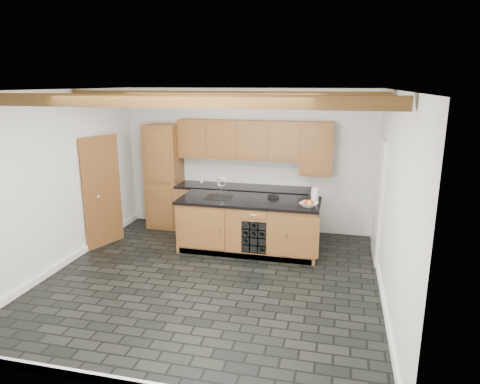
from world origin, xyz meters
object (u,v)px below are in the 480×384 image
object	(u,v)px
island	(249,225)
fruit_bowl	(309,205)
kitchen_scale	(273,196)
paper_towel	(315,195)

from	to	relation	value
island	fruit_bowl	xyz separation A→B (m)	(1.04, -0.20, 0.50)
kitchen_scale	paper_towel	xyz separation A→B (m)	(0.73, -0.09, 0.09)
kitchen_scale	fruit_bowl	world-z (taller)	fruit_bowl
paper_towel	kitchen_scale	bearing A→B (deg)	173.04
kitchen_scale	fruit_bowl	xyz separation A→B (m)	(0.65, -0.42, 0.01)
kitchen_scale	fruit_bowl	bearing A→B (deg)	-35.65
island	fruit_bowl	size ratio (longest dim) A/B	8.62
paper_towel	fruit_bowl	bearing A→B (deg)	-102.74
kitchen_scale	paper_towel	distance (m)	0.74
fruit_bowl	kitchen_scale	bearing A→B (deg)	147.23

